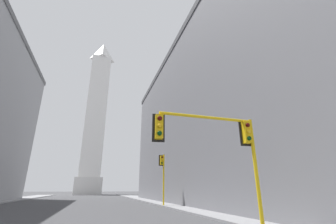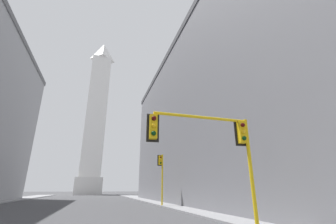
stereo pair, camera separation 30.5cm
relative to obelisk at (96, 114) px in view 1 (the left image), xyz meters
name	(u,v)px [view 1 (the left image)]	position (x,y,z in m)	size (l,w,h in m)	color
sidewalk_right	(167,203)	(12.32, -56.54, -30.01)	(5.00, 106.01, 0.15)	gray
building_right	(242,123)	(23.61, -60.33, -18.19)	(23.58, 50.53, 23.77)	slate
obelisk	(96,114)	(0.00, 0.00, 0.00)	(9.32, 9.32, 62.99)	silver
traffic_light_near_right	(221,142)	(7.80, -80.03, -25.99)	(5.36, 0.53, 5.35)	yellow
traffic_light_mid_right	(163,171)	(9.95, -62.32, -26.13)	(0.79, 0.52, 6.00)	yellow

